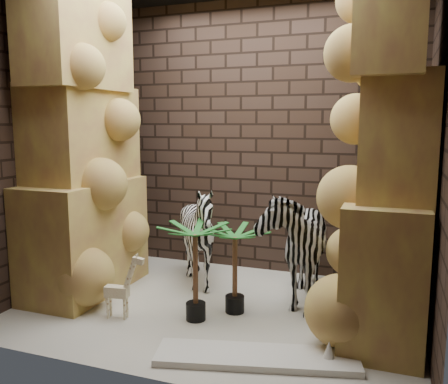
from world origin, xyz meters
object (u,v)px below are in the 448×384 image
at_px(giraffe_toy, 117,284).
at_px(palm_front, 235,270).
at_px(zebra_right, 295,233).
at_px(surfboard, 257,357).
at_px(zebra_left, 199,241).
at_px(palm_back, 195,272).

height_order(giraffe_toy, palm_front, palm_front).
bearing_deg(zebra_right, giraffe_toy, -152.03).
distance_m(giraffe_toy, palm_front, 1.03).
xyz_separation_m(palm_front, surfboard, (0.42, -0.76, -0.37)).
bearing_deg(surfboard, zebra_left, 114.08).
relative_size(palm_front, surfboard, 0.55).
xyz_separation_m(zebra_right, palm_back, (-0.69, -0.75, -0.22)).
bearing_deg(surfboard, palm_back, 130.39).
relative_size(zebra_right, zebra_left, 1.20).
bearing_deg(palm_back, palm_front, 45.84).
bearing_deg(palm_back, zebra_left, 111.00).
xyz_separation_m(zebra_right, palm_front, (-0.43, -0.48, -0.25)).
height_order(palm_front, palm_back, palm_back).
height_order(giraffe_toy, palm_back, palm_back).
xyz_separation_m(giraffe_toy, palm_back, (0.65, 0.20, 0.12)).
bearing_deg(giraffe_toy, zebra_left, 60.98).
distance_m(palm_front, surfboard, 0.94).
bearing_deg(surfboard, palm_front, 105.04).
distance_m(palm_back, surfboard, 0.93).
bearing_deg(giraffe_toy, surfboard, -20.11).
xyz_separation_m(zebra_right, giraffe_toy, (-1.34, -0.94, -0.35)).
bearing_deg(surfboard, zebra_right, 75.64).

